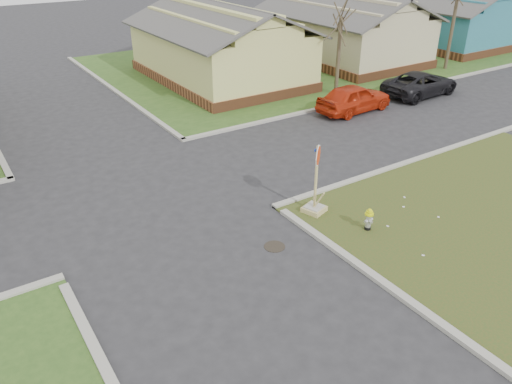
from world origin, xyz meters
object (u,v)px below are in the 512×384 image
fire_hydrant (369,218)px  stop_sign (315,198)px  dark_pickup (421,84)px  red_sedan (354,98)px

fire_hydrant → stop_sign: 1.93m
fire_hydrant → stop_sign: (-0.70, 1.80, 0.11)m
dark_pickup → red_sedan: bearing=87.8°
red_sedan → dark_pickup: 5.15m
stop_sign → red_sedan: size_ratio=0.57×
red_sedan → dark_pickup: (5.15, 0.07, -0.06)m
dark_pickup → stop_sign: bearing=114.8°
stop_sign → dark_pickup: 15.16m
fire_hydrant → red_sedan: red_sedan is taller
fire_hydrant → red_sedan: bearing=49.1°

